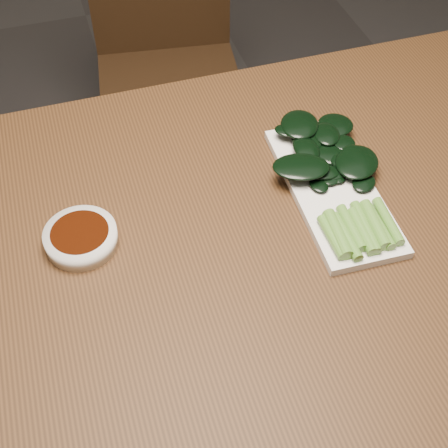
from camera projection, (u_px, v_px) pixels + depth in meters
ground at (220, 438)px, 1.50m from camera, size 6.00×6.00×0.00m
table at (218, 269)px, 0.99m from camera, size 1.40×0.80×0.75m
chair_far at (167, 56)px, 1.71m from camera, size 0.43×0.43×0.89m
sauce_bowl at (81, 237)px, 0.92m from camera, size 0.11×0.11×0.03m
serving_plate at (332, 190)px, 0.99m from camera, size 0.14×0.32×0.01m
gai_lan at (334, 170)px, 1.00m from camera, size 0.20×0.33×0.03m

